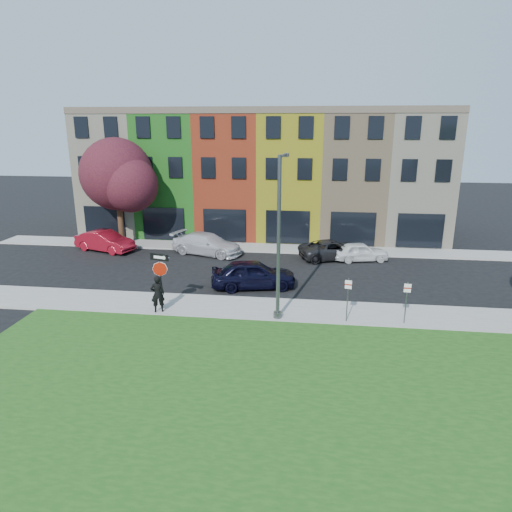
# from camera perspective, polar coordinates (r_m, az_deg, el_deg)

# --- Properties ---
(ground) EXTENTS (120.00, 120.00, 0.00)m
(ground) POSITION_cam_1_polar(r_m,az_deg,el_deg) (20.96, 1.23, -10.04)
(ground) COLOR black
(ground) RESTS_ON ground
(sidewalk_near) EXTENTS (40.00, 3.00, 0.12)m
(sidewalk_near) POSITION_cam_1_polar(r_m,az_deg,el_deg) (23.57, 6.88, -6.91)
(sidewalk_near) COLOR gray
(sidewalk_near) RESTS_ON ground
(sidewalk_far) EXTENTS (40.00, 2.40, 0.12)m
(sidewalk_far) POSITION_cam_1_polar(r_m,az_deg,el_deg) (35.28, -1.06, 1.09)
(sidewalk_far) COLOR gray
(sidewalk_far) RESTS_ON ground
(grass_park) EXTENTS (40.00, 16.00, 0.10)m
(grass_park) POSITION_cam_1_polar(r_m,az_deg,el_deg) (16.83, 28.69, -19.25)
(grass_park) COLOR #1A4814
(grass_park) RESTS_ON ground
(rowhouse_block) EXTENTS (30.00, 10.12, 10.00)m
(rowhouse_block) POSITION_cam_1_polar(r_m,az_deg,el_deg) (40.35, 0.90, 10.13)
(rowhouse_block) COLOR #B9B599
(rowhouse_block) RESTS_ON ground
(stop_sign) EXTENTS (1.03, 0.30, 2.89)m
(stop_sign) POSITION_cam_1_polar(r_m,az_deg,el_deg) (23.53, -11.91, -1.68)
(stop_sign) COLOR black
(stop_sign) RESTS_ON sidewalk_near
(man) EXTENTS (1.04, 0.98, 1.90)m
(man) POSITION_cam_1_polar(r_m,az_deg,el_deg) (23.43, -12.20, -4.65)
(man) COLOR black
(man) RESTS_ON sidewalk_near
(sedan_near) EXTENTS (4.01, 5.72, 1.67)m
(sedan_near) POSITION_cam_1_polar(r_m,az_deg,el_deg) (26.59, -0.35, -2.28)
(sedan_near) COLOR black
(sedan_near) RESTS_ON ground
(parked_car_red) EXTENTS (4.44, 5.67, 1.54)m
(parked_car_red) POSITION_cam_1_polar(r_m,az_deg,el_deg) (36.15, -18.37, 1.79)
(parked_car_red) COLOR maroon
(parked_car_red) RESTS_ON ground
(parked_car_silver) EXTENTS (5.17, 6.54, 1.54)m
(parked_car_silver) POSITION_cam_1_polar(r_m,az_deg,el_deg) (33.67, -6.14, 1.51)
(parked_car_silver) COLOR silver
(parked_car_silver) RESTS_ON ground
(parked_car_dark) EXTENTS (5.38, 6.32, 1.35)m
(parked_car_dark) POSITION_cam_1_polar(r_m,az_deg,el_deg) (32.80, 9.66, 0.80)
(parked_car_dark) COLOR black
(parked_car_dark) RESTS_ON ground
(parked_car_white) EXTENTS (3.15, 4.47, 1.30)m
(parked_car_white) POSITION_cam_1_polar(r_m,az_deg,el_deg) (32.72, 12.93, 0.53)
(parked_car_white) COLOR white
(parked_car_white) RESTS_ON ground
(street_lamp) EXTENTS (0.49, 2.58, 7.83)m
(street_lamp) POSITION_cam_1_polar(r_m,az_deg,el_deg) (21.50, 2.93, 2.20)
(street_lamp) COLOR #4B4E51
(street_lamp) RESTS_ON sidewalk_near
(parking_sign_a) EXTENTS (0.32, 0.12, 2.19)m
(parking_sign_a) POSITION_cam_1_polar(r_m,az_deg,el_deg) (22.08, 11.40, -4.76)
(parking_sign_a) COLOR #4B4E51
(parking_sign_a) RESTS_ON sidewalk_near
(parking_sign_b) EXTENTS (0.32, 0.09, 2.07)m
(parking_sign_b) POSITION_cam_1_polar(r_m,az_deg,el_deg) (22.61, 18.30, -4.95)
(parking_sign_b) COLOR #4B4E51
(parking_sign_b) RESTS_ON sidewalk_near
(tree_purple) EXTENTS (6.50, 5.69, 8.20)m
(tree_purple) POSITION_cam_1_polar(r_m,az_deg,el_deg) (36.44, -16.82, 9.56)
(tree_purple) COLOR black
(tree_purple) RESTS_ON sidewalk_far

